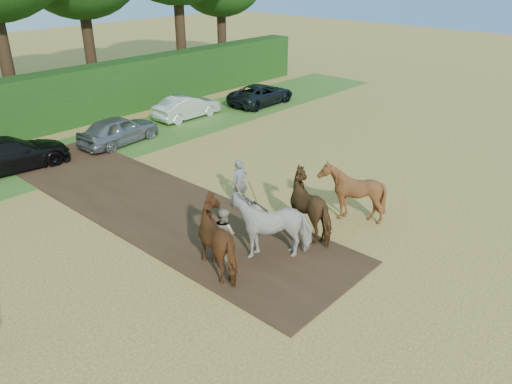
# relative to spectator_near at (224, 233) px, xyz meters

# --- Properties ---
(ground) EXTENTS (120.00, 120.00, 0.00)m
(ground) POSITION_rel_spectator_near_xyz_m (-0.75, -2.34, -0.84)
(ground) COLOR gold
(ground) RESTS_ON ground
(earth_strip) EXTENTS (4.50, 17.00, 0.05)m
(earth_strip) POSITION_rel_spectator_near_xyz_m (0.75, 4.66, -0.82)
(earth_strip) COLOR #472D1C
(earth_strip) RESTS_ON ground
(grass_verge) EXTENTS (50.00, 5.00, 0.03)m
(grass_verge) POSITION_rel_spectator_near_xyz_m (-0.75, 11.66, -0.83)
(grass_verge) COLOR #38601E
(grass_verge) RESTS_ON ground
(spectator_near) EXTENTS (0.67, 0.84, 1.68)m
(spectator_near) POSITION_rel_spectator_near_xyz_m (0.00, 0.00, 0.00)
(spectator_near) COLOR #C2B398
(spectator_near) RESTS_ON ground
(plough_team) EXTENTS (7.24, 5.19, 2.09)m
(plough_team) POSITION_rel_spectator_near_xyz_m (2.19, -0.92, 0.20)
(plough_team) COLOR brown
(plough_team) RESTS_ON ground
(parked_cars) EXTENTS (34.64, 3.42, 1.49)m
(parked_cars) POSITION_rel_spectator_near_xyz_m (0.73, 11.82, -0.15)
(parked_cars) COLOR silver
(parked_cars) RESTS_ON ground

